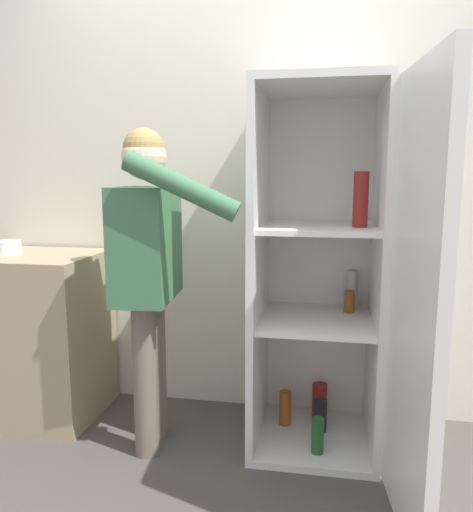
{
  "coord_description": "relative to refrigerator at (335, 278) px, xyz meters",
  "views": [
    {
      "loc": [
        0.35,
        -1.77,
        1.33
      ],
      "look_at": [
        -0.08,
        0.62,
        0.94
      ],
      "focal_mm": 35.0,
      "sensor_mm": 36.0,
      "label": 1
    }
  ],
  "objects": [
    {
      "name": "counter",
      "position": [
        -1.6,
        0.12,
        -0.41
      ],
      "size": [
        0.68,
        0.56,
        0.91
      ],
      "color": "tan",
      "rests_on": "ground_plane"
    },
    {
      "name": "ground_plane",
      "position": [
        -0.4,
        -0.53,
        -0.86
      ],
      "size": [
        12.0,
        12.0,
        0.0
      ],
      "primitive_type": "plane",
      "color": "#4C4742"
    },
    {
      "name": "bowl",
      "position": [
        -1.74,
        0.1,
        0.08
      ],
      "size": [
        0.14,
        0.14,
        0.07
      ],
      "color": "white",
      "rests_on": "counter"
    },
    {
      "name": "wall_back",
      "position": [
        -0.4,
        0.45,
        0.41
      ],
      "size": [
        7.0,
        0.06,
        2.55
      ],
      "color": "silver",
      "rests_on": "ground_plane"
    },
    {
      "name": "refrigerator",
      "position": [
        0.0,
        0.0,
        0.0
      ],
      "size": [
        0.7,
        1.22,
        1.75
      ],
      "color": "white",
      "rests_on": "ground_plane"
    },
    {
      "name": "person",
      "position": [
        -0.86,
        -0.1,
        0.1
      ],
      "size": [
        0.63,
        0.58,
        1.54
      ],
      "color": "#726656",
      "rests_on": "ground_plane"
    }
  ]
}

